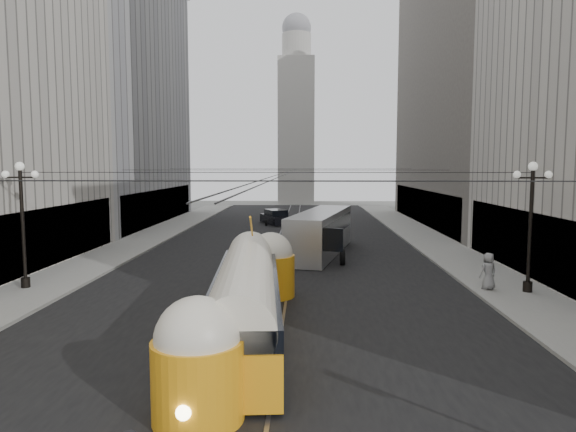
{
  "coord_description": "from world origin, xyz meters",
  "views": [
    {
      "loc": [
        1.68,
        -7.17,
        6.33
      ],
      "look_at": [
        0.91,
        14.65,
        4.18
      ],
      "focal_mm": 32.0,
      "sensor_mm": 36.0,
      "label": 1
    }
  ],
  "objects": [
    {
      "name": "building_right_far",
      "position": [
        20.0,
        48.0,
        16.31
      ],
      "size": [
        12.6,
        32.6,
        32.6
      ],
      "color": "#514C47",
      "rests_on": "ground"
    },
    {
      "name": "lamppost_left_mid",
      "position": [
        -12.6,
        18.0,
        3.74
      ],
      "size": [
        1.86,
        0.44,
        6.37
      ],
      "color": "black",
      "rests_on": "sidewalk_left"
    },
    {
      "name": "streetcar",
      "position": [
        -0.5,
        11.09,
        1.56
      ],
      "size": [
        3.3,
        14.63,
        3.19
      ],
      "color": "orange",
      "rests_on": "ground"
    },
    {
      "name": "lamppost_right_mid",
      "position": [
        12.6,
        18.0,
        3.74
      ],
      "size": [
        1.86,
        0.44,
        6.37
      ],
      "color": "black",
      "rests_on": "sidewalk_right"
    },
    {
      "name": "sedan_white_far",
      "position": [
        3.77,
        44.56,
        0.59
      ],
      "size": [
        2.82,
        4.43,
        1.3
      ],
      "color": "#BEBEBE",
      "rests_on": "ground"
    },
    {
      "name": "catenary",
      "position": [
        0.12,
        31.49,
        5.88
      ],
      "size": [
        25.0,
        72.0,
        0.23
      ],
      "color": "black",
      "rests_on": "ground"
    },
    {
      "name": "sidewalk_right",
      "position": [
        12.0,
        36.0,
        0.07
      ],
      "size": [
        4.0,
        72.0,
        0.15
      ],
      "primitive_type": "cube",
      "color": "gray",
      "rests_on": "ground"
    },
    {
      "name": "sedan_dark_far",
      "position": [
        -1.59,
        48.2,
        0.72
      ],
      "size": [
        3.88,
        5.43,
        1.58
      ],
      "color": "black",
      "rests_on": "ground"
    },
    {
      "name": "sidewalk_left",
      "position": [
        -12.0,
        36.0,
        0.07
      ],
      "size": [
        4.0,
        72.0,
        0.15
      ],
      "primitive_type": "cube",
      "color": "gray",
      "rests_on": "ground"
    },
    {
      "name": "distant_tower",
      "position": [
        0.0,
        80.0,
        14.97
      ],
      "size": [
        6.0,
        6.0,
        31.36
      ],
      "color": "#B2AFA8",
      "rests_on": "ground"
    },
    {
      "name": "pedestrian_sidewalk_right",
      "position": [
        10.81,
        18.4,
        1.08
      ],
      "size": [
        1.04,
        0.83,
        1.86
      ],
      "primitive_type": "imported",
      "rotation": [
        0.0,
        0.0,
        3.48
      ],
      "color": "gray",
      "rests_on": "sidewalk_right"
    },
    {
      "name": "road",
      "position": [
        0.0,
        32.5,
        0.0
      ],
      "size": [
        20.0,
        85.0,
        0.02
      ],
      "primitive_type": "cube",
      "color": "black",
      "rests_on": "ground"
    },
    {
      "name": "rail_right",
      "position": [
        0.75,
        32.5,
        0.0
      ],
      "size": [
        0.12,
        85.0,
        0.04
      ],
      "primitive_type": "cube",
      "color": "gray",
      "rests_on": "ground"
    },
    {
      "name": "city_bus",
      "position": [
        2.76,
        29.31,
        1.68
      ],
      "size": [
        5.15,
        12.47,
        3.07
      ],
      "color": "#A3A5A9",
      "rests_on": "ground"
    },
    {
      "name": "rail_left",
      "position": [
        -0.75,
        32.5,
        0.0
      ],
      "size": [
        0.12,
        85.0,
        0.04
      ],
      "primitive_type": "cube",
      "color": "gray",
      "rests_on": "ground"
    },
    {
      "name": "building_left_far",
      "position": [
        -19.99,
        48.0,
        14.31
      ],
      "size": [
        12.6,
        28.6,
        28.6
      ],
      "color": "#999999",
      "rests_on": "ground"
    }
  ]
}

